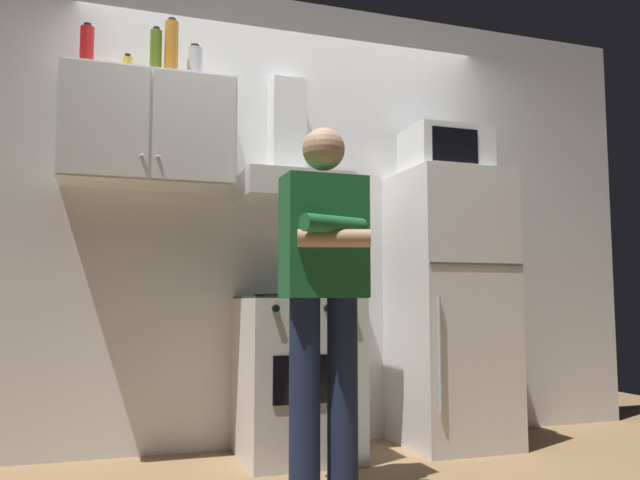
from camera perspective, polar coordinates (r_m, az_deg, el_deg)
ground_plane at (r=3.39m, az=0.00°, el=-19.73°), size 7.00×7.00×0.00m
back_wall_tiled at (r=3.89m, az=-2.82°, el=2.13°), size 4.80×0.10×2.70m
upper_cabinet at (r=3.61m, az=-15.04°, el=9.39°), size 0.90×0.37×0.60m
stove_oven at (r=3.53m, az=-2.11°, el=-12.01°), size 0.60×0.62×0.87m
range_hood at (r=3.71m, az=-2.60°, el=6.39°), size 0.60×0.44×0.75m
refrigerator at (r=3.89m, az=11.53°, el=-5.88°), size 0.60×0.62×1.60m
microwave at (r=4.01m, az=11.13°, el=7.68°), size 0.48×0.37×0.28m
person_standing at (r=2.92m, az=0.38°, el=-4.18°), size 0.38×0.33×1.64m
cooking_pot at (r=3.44m, az=0.57°, el=-3.99°), size 0.27×0.17×0.10m
bottle_spice_jar at (r=3.74m, az=-16.80°, el=14.61°), size 0.05×0.05×0.12m
bottle_liquor_amber at (r=3.75m, az=-13.11°, el=16.23°), size 0.07×0.07×0.34m
bottle_soda_red at (r=3.76m, az=-20.08°, el=15.74°), size 0.07×0.07×0.26m
bottle_canister_steel at (r=3.79m, az=-11.13°, el=15.03°), size 0.08×0.08×0.23m
bottle_olive_oil at (r=3.73m, az=-14.43°, el=15.85°), size 0.06×0.06×0.27m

